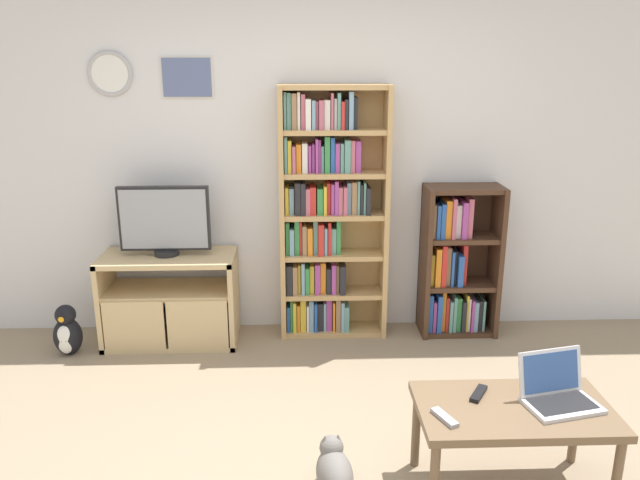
# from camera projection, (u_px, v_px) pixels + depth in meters

# --- Properties ---
(wall_back) EXTENTS (6.38, 0.09, 2.60)m
(wall_back) POSITION_uv_depth(u_px,v_px,m) (311.00, 161.00, 4.63)
(wall_back) COLOR silver
(wall_back) RESTS_ON ground_plane
(tv_stand) EXTENTS (0.97, 0.46, 0.67)m
(tv_stand) POSITION_uv_depth(u_px,v_px,m) (170.00, 299.00, 4.58)
(tv_stand) COLOR tan
(tv_stand) RESTS_ON ground_plane
(television) EXTENTS (0.64, 0.18, 0.51)m
(television) POSITION_uv_depth(u_px,v_px,m) (164.00, 221.00, 4.44)
(television) COLOR black
(television) RESTS_ON tv_stand
(bookshelf_tall) EXTENTS (0.79, 0.27, 1.87)m
(bookshelf_tall) POSITION_uv_depth(u_px,v_px,m) (327.00, 215.00, 4.58)
(bookshelf_tall) COLOR tan
(bookshelf_tall) RESTS_ON ground_plane
(bookshelf_short) EXTENTS (0.57, 0.31, 1.14)m
(bookshelf_short) POSITION_uv_depth(u_px,v_px,m) (455.00, 265.00, 4.71)
(bookshelf_short) COLOR #472D1E
(bookshelf_short) RESTS_ON ground_plane
(coffee_table) EXTENTS (0.92, 0.52, 0.47)m
(coffee_table) POSITION_uv_depth(u_px,v_px,m) (513.00, 417.00, 2.95)
(coffee_table) COLOR brown
(coffee_table) RESTS_ON ground_plane
(laptop) EXTENTS (0.38, 0.32, 0.24)m
(laptop) POSITION_uv_depth(u_px,v_px,m) (557.00, 391.00, 2.96)
(laptop) COLOR silver
(laptop) RESTS_ON coffee_table
(remote_near_laptop) EXTENTS (0.12, 0.16, 0.02)m
(remote_near_laptop) POSITION_uv_depth(u_px,v_px,m) (479.00, 394.00, 3.03)
(remote_near_laptop) COLOR black
(remote_near_laptop) RESTS_ON coffee_table
(remote_far_from_laptop) EXTENTS (0.10, 0.16, 0.02)m
(remote_far_from_laptop) POSITION_uv_depth(u_px,v_px,m) (445.00, 417.00, 2.83)
(remote_far_from_laptop) COLOR #99999E
(remote_far_from_laptop) RESTS_ON coffee_table
(cat) EXTENTS (0.27, 0.54, 0.27)m
(cat) POSITION_uv_depth(u_px,v_px,m) (334.00, 471.00, 3.03)
(cat) COLOR slate
(cat) RESTS_ON ground_plane
(penguin_figurine) EXTENTS (0.20, 0.18, 0.37)m
(penguin_figurine) POSITION_uv_depth(u_px,v_px,m) (67.00, 332.00, 4.42)
(penguin_figurine) COLOR black
(penguin_figurine) RESTS_ON ground_plane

